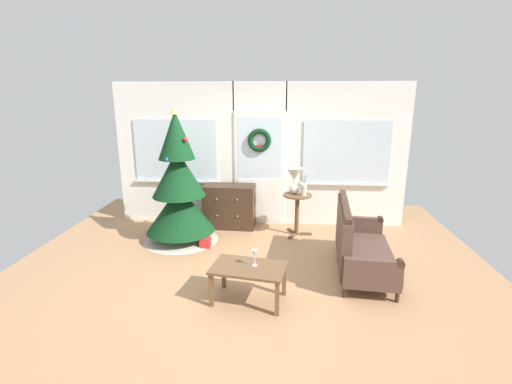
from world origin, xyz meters
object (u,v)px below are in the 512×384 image
object	(u,v)px
table_lamp	(294,177)
wine_glass	(255,254)
christmas_tree	(179,191)
coffee_table	(249,272)
flower_vase	(304,189)
side_table	(297,206)
gift_box	(205,242)
settee_sofa	(357,245)
dresser_cabinet	(229,206)

from	to	relation	value
table_lamp	wine_glass	xyz separation A→B (m)	(-0.49, -2.13, -0.43)
table_lamp	wine_glass	distance (m)	2.23
christmas_tree	coffee_table	bearing A→B (deg)	-53.70
christmas_tree	flower_vase	bearing A→B (deg)	9.09
side_table	coffee_table	size ratio (longest dim) A/B	0.78
flower_vase	wine_glass	xyz separation A→B (m)	(-0.65, -2.03, -0.26)
wine_glass	gift_box	size ratio (longest dim) A/B	1.20
settee_sofa	coffee_table	xyz separation A→B (m)	(-1.39, -0.87, -0.01)
side_table	flower_vase	size ratio (longest dim) A/B	2.05
christmas_tree	flower_vase	world-z (taller)	christmas_tree
christmas_tree	coffee_table	world-z (taller)	christmas_tree
christmas_tree	side_table	world-z (taller)	christmas_tree
side_table	coffee_table	world-z (taller)	side_table
side_table	gift_box	size ratio (longest dim) A/B	4.42
flower_vase	side_table	bearing A→B (deg)	149.04
dresser_cabinet	coffee_table	bearing A→B (deg)	-76.62
table_lamp	gift_box	world-z (taller)	table_lamp
settee_sofa	flower_vase	distance (m)	1.45
dresser_cabinet	coffee_table	size ratio (longest dim) A/B	1.00
coffee_table	wine_glass	bearing A→B (deg)	26.43
coffee_table	wine_glass	xyz separation A→B (m)	(0.07, 0.03, 0.21)
table_lamp	coffee_table	size ratio (longest dim) A/B	0.48
dresser_cabinet	settee_sofa	xyz separation A→B (m)	(1.97, -1.56, -0.01)
side_table	flower_vase	world-z (taller)	flower_vase
christmas_tree	coffee_table	xyz separation A→B (m)	(1.28, -1.75, -0.47)
flower_vase	settee_sofa	bearing A→B (deg)	-60.79
gift_box	coffee_table	bearing A→B (deg)	-60.81
flower_vase	gift_box	bearing A→B (deg)	-159.27
dresser_cabinet	table_lamp	world-z (taller)	table_lamp
dresser_cabinet	gift_box	size ratio (longest dim) A/B	5.64
coffee_table	wine_glass	size ratio (longest dim) A/B	4.70
dresser_cabinet	christmas_tree	bearing A→B (deg)	-136.15
settee_sofa	gift_box	xyz separation A→B (m)	(-2.22, 0.61, -0.30)
side_table	coffee_table	bearing A→B (deg)	-106.26
christmas_tree	gift_box	distance (m)	0.92
flower_vase	gift_box	size ratio (longest dim) A/B	2.16
gift_box	wine_glass	bearing A→B (deg)	-58.26
settee_sofa	side_table	distance (m)	1.48
christmas_tree	flower_vase	size ratio (longest dim) A/B	6.18
dresser_cabinet	flower_vase	bearing A→B (deg)	-15.44
coffee_table	side_table	bearing A→B (deg)	73.74
flower_vase	gift_box	xyz separation A→B (m)	(-1.55, -0.59, -0.75)
table_lamp	christmas_tree	bearing A→B (deg)	-167.15
coffee_table	wine_glass	distance (m)	0.22
table_lamp	gift_box	distance (m)	1.80
dresser_cabinet	wine_glass	xyz separation A→B (m)	(0.64, -2.39, 0.18)
side_table	wine_glass	size ratio (longest dim) A/B	3.68
dresser_cabinet	settee_sofa	bearing A→B (deg)	-38.37
dresser_cabinet	gift_box	bearing A→B (deg)	-104.89
wine_glass	gift_box	world-z (taller)	wine_glass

